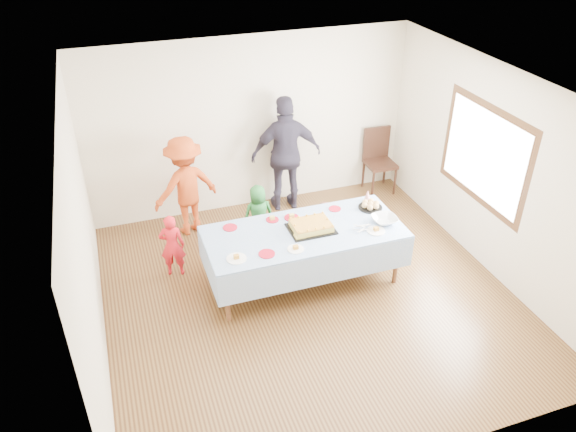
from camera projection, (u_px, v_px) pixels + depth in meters
name	position (u px, v px, depth m)	size (l,w,h in m)	color
ground	(308.00, 295.00, 7.18)	(5.00, 5.00, 0.00)	#432613
room_walls	(315.00, 171.00, 6.27)	(5.04, 5.04, 2.72)	beige
party_table	(304.00, 235.00, 7.05)	(2.50, 1.10, 0.78)	brown
birthday_cake	(311.00, 226.00, 7.03)	(0.57, 0.44, 0.10)	black
rolls_tray	(370.00, 205.00, 7.48)	(0.32, 0.32, 0.10)	black
punch_bowl	(385.00, 220.00, 7.17)	(0.32, 0.32, 0.08)	silver
party_hat	(367.00, 195.00, 7.62)	(0.10, 0.10, 0.16)	silver
fork_pile	(362.00, 228.00, 7.02)	(0.24, 0.18, 0.07)	white
plate_red_far_a	(230.00, 228.00, 7.08)	(0.19, 0.19, 0.01)	#B40D23
plate_red_far_b	(272.00, 220.00, 7.24)	(0.17, 0.17, 0.01)	#B40D23
plate_red_far_c	(292.00, 218.00, 7.28)	(0.20, 0.20, 0.01)	#B40D23
plate_red_far_d	(335.00, 209.00, 7.47)	(0.16, 0.16, 0.01)	#B40D23
plate_red_near	(267.00, 254.00, 6.59)	(0.20, 0.20, 0.01)	#B40D23
plate_white_left	(237.00, 259.00, 6.51)	(0.24, 0.24, 0.01)	white
plate_white_mid	(296.00, 249.00, 6.68)	(0.20, 0.20, 0.01)	white
plate_white_right	(376.00, 231.00, 7.02)	(0.23, 0.23, 0.01)	white
dining_chair	(378.00, 156.00, 9.29)	(0.48, 0.48, 1.06)	black
toddler_left	(172.00, 245.00, 7.33)	(0.33, 0.22, 0.90)	red
toddler_mid	(258.00, 215.00, 7.98)	(0.44, 0.29, 0.91)	#23692D
toddler_right	(322.00, 226.00, 7.85)	(0.37, 0.29, 0.77)	#B56B54
adult_left	(186.00, 186.00, 8.08)	(0.97, 0.56, 1.51)	#BD4217
adult_right	(286.00, 154.00, 8.59)	(1.08, 0.45, 1.85)	#312C3D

